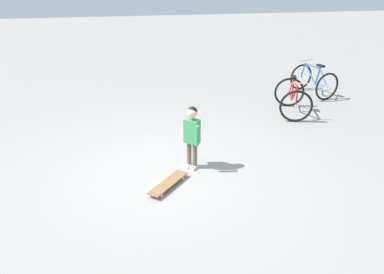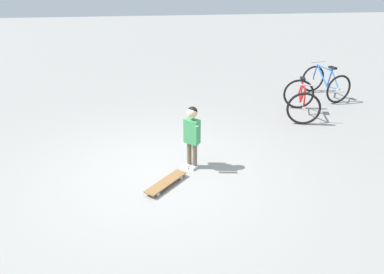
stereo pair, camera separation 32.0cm
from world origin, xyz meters
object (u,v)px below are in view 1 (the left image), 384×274
bicycle_mid (293,98)px  child_person (192,131)px  skateboard (168,183)px  bicycle_near (313,81)px

bicycle_mid → child_person: bearing=-144.5°
child_person → skateboard: 0.92m
bicycle_mid → bicycle_near: bearing=45.1°
child_person → bicycle_near: bearing=38.7°
child_person → bicycle_mid: size_ratio=0.86×
child_person → bicycle_near: size_ratio=0.90×
child_person → bicycle_near: 5.12m
child_person → bicycle_mid: (2.77, 1.98, -0.28)m
bicycle_near → skateboard: bearing=-140.3°
child_person → bicycle_mid: child_person is taller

